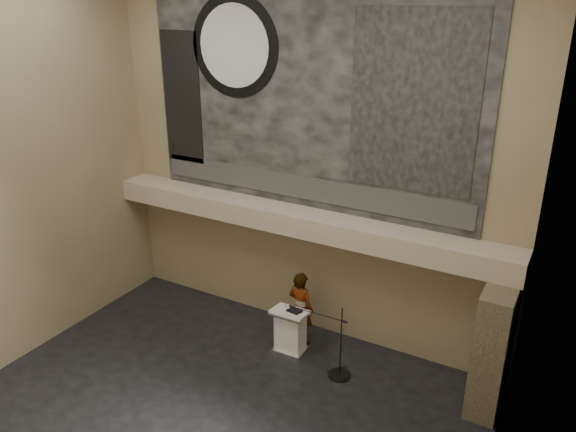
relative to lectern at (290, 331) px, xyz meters
The scene contains 19 objects.
floor 2.83m from the lectern, 96.36° to the right, with size 10.00×10.00×0.00m, color black.
wall_back 3.91m from the lectern, 103.96° to the left, with size 10.00×0.02×8.50m, color #7B6D4E.
wall_left 7.03m from the lectern, 152.51° to the right, with size 0.02×8.00×8.50m, color #7B6D4E.
wall_right 6.58m from the lectern, 30.48° to the right, with size 0.02×8.00×8.50m, color #7B6D4E.
soffit 2.56m from the lectern, 110.17° to the left, with size 10.00×0.80×0.50m, color tan.
sprinkler_left 2.96m from the lectern, 157.54° to the left, with size 0.04×0.04×0.06m, color #B2893D.
sprinkler_right 2.76m from the lectern, 26.35° to the left, with size 0.04×0.04×0.06m, color #B2893D.
banner 5.30m from the lectern, 104.30° to the left, with size 8.00×0.05×5.00m, color black.
banner_text_strip 3.32m from the lectern, 104.77° to the left, with size 7.76×0.02×0.55m, color #303030.
banner_clock_rim 6.60m from the lectern, 151.00° to the left, with size 2.30×2.30×0.02m, color black.
banner_clock_face 6.60m from the lectern, 151.42° to the left, with size 1.84×1.84×0.02m, color silver.
banner_building_print 5.77m from the lectern, 29.19° to the left, with size 2.60×0.02×3.60m, color black.
banner_brick_print 6.21m from the lectern, 162.51° to the left, with size 1.10×0.02×3.20m, color black.
stone_pier 4.43m from the lectern, ahead, with size 0.60×1.40×2.70m, color #413728.
lectern is the anchor object (origin of this frame).
binder 0.57m from the lectern, ahead, with size 0.31×0.25×0.04m, color black.
papers 0.56m from the lectern, 142.20° to the right, with size 0.19×0.26×0.01m, color white.
speaker_person 0.58m from the lectern, 85.21° to the left, with size 0.68×0.45×1.86m, color white.
mic_stand 1.40m from the lectern, 11.02° to the right, with size 1.52×0.52×1.70m.
Camera 1 is at (5.68, -6.88, 7.84)m, focal length 35.00 mm.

